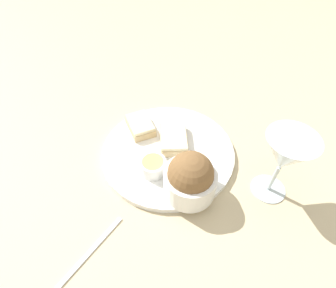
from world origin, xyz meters
TOP-DOWN VIEW (x-y plane):
  - ground_plane at (0.00, 0.00)m, footprint 4.00×4.00m
  - dinner_plate at (0.00, 0.00)m, footprint 0.30×0.30m
  - salad_bowl at (0.09, 0.07)m, footprint 0.10×0.10m
  - sauce_ramekin at (0.07, -0.01)m, footprint 0.05×0.05m
  - cheese_toast_near at (-0.03, 0.01)m, footprint 0.11×0.09m
  - cheese_toast_far at (-0.05, -0.08)m, footprint 0.10×0.09m
  - wine_glass at (0.04, 0.23)m, footprint 0.09×0.09m
  - fork at (0.26, -0.07)m, footprint 0.17×0.07m

SIDE VIEW (x-z plane):
  - ground_plane at x=0.00m, z-range 0.00..0.00m
  - fork at x=0.26m, z-range 0.00..0.01m
  - dinner_plate at x=0.00m, z-range 0.00..0.01m
  - cheese_toast_near at x=-0.03m, z-range 0.01..0.04m
  - cheese_toast_far at x=-0.05m, z-range 0.01..0.04m
  - sauce_ramekin at x=0.07m, z-range 0.02..0.05m
  - salad_bowl at x=0.09m, z-range 0.01..0.11m
  - wine_glass at x=0.04m, z-range 0.03..0.19m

